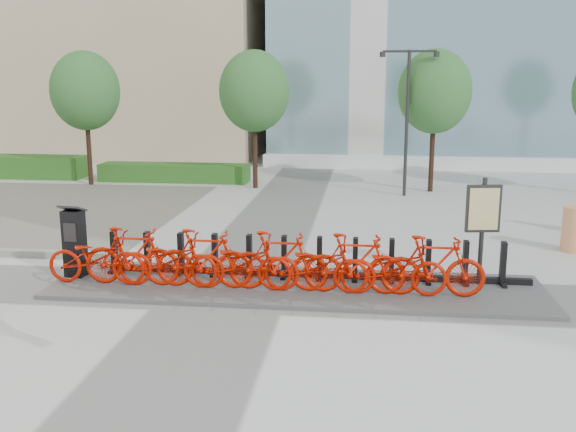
# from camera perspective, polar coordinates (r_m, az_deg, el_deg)

# --- Properties ---
(ground) EXTENTS (120.00, 120.00, 0.00)m
(ground) POSITION_cam_1_polar(r_m,az_deg,el_deg) (12.58, -5.38, -6.67)
(ground) COLOR #B4B4B4
(hedge_b) EXTENTS (6.00, 1.20, 0.70)m
(hedge_b) POSITION_cam_1_polar(r_m,az_deg,el_deg) (26.22, -10.05, 3.82)
(hedge_b) COLOR #2D6D21
(hedge_b) RESTS_ON ground
(tree_0) EXTENTS (2.60, 2.60, 5.10)m
(tree_0) POSITION_cam_1_polar(r_m,az_deg,el_deg) (25.90, -17.58, 10.55)
(tree_0) COLOR black
(tree_0) RESTS_ON ground
(tree_1) EXTENTS (2.60, 2.60, 5.10)m
(tree_1) POSITION_cam_1_polar(r_m,az_deg,el_deg) (23.99, -3.01, 11.01)
(tree_1) COLOR black
(tree_1) RESTS_ON ground
(tree_2) EXTENTS (2.60, 2.60, 5.10)m
(tree_2) POSITION_cam_1_polar(r_m,az_deg,el_deg) (23.76, 12.91, 10.71)
(tree_2) COLOR black
(tree_2) RESTS_ON ground
(streetlamp) EXTENTS (2.00, 0.20, 5.00)m
(streetlamp) POSITION_cam_1_polar(r_m,az_deg,el_deg) (22.70, 10.57, 9.61)
(streetlamp) COLOR black
(streetlamp) RESTS_ON ground
(dock_pad) EXTENTS (9.60, 2.40, 0.08)m
(dock_pad) POSITION_cam_1_polar(r_m,az_deg,el_deg) (12.65, 0.71, -6.31)
(dock_pad) COLOR #4D4D4D
(dock_pad) RESTS_ON ground
(dock_rail_posts) EXTENTS (8.02, 0.50, 0.85)m
(dock_rail_posts) POSITION_cam_1_polar(r_m,az_deg,el_deg) (12.96, 1.20, -3.71)
(dock_rail_posts) COLOR black
(dock_rail_posts) RESTS_ON dock_pad
(bike_0) EXTENTS (1.97, 0.69, 1.04)m
(bike_0) POSITION_cam_1_polar(r_m,az_deg,el_deg) (13.14, -16.65, -3.58)
(bike_0) COLOR #A81100
(bike_0) RESTS_ON dock_pad
(bike_1) EXTENTS (1.91, 0.54, 1.15)m
(bike_1) POSITION_cam_1_polar(r_m,az_deg,el_deg) (12.86, -13.72, -3.49)
(bike_1) COLOR #A81100
(bike_1) RESTS_ON dock_pad
(bike_2) EXTENTS (1.97, 0.69, 1.04)m
(bike_2) POSITION_cam_1_polar(r_m,az_deg,el_deg) (12.65, -10.64, -3.89)
(bike_2) COLOR #A81100
(bike_2) RESTS_ON dock_pad
(bike_3) EXTENTS (1.91, 0.54, 1.15)m
(bike_3) POSITION_cam_1_polar(r_m,az_deg,el_deg) (12.44, -7.47, -3.78)
(bike_3) COLOR #A81100
(bike_3) RESTS_ON dock_pad
(bike_4) EXTENTS (1.97, 0.69, 1.04)m
(bike_4) POSITION_cam_1_polar(r_m,az_deg,el_deg) (12.30, -4.20, -4.16)
(bike_4) COLOR #A81100
(bike_4) RESTS_ON dock_pad
(bike_5) EXTENTS (1.91, 0.54, 1.15)m
(bike_5) POSITION_cam_1_polar(r_m,az_deg,el_deg) (12.17, -0.87, -4.03)
(bike_5) COLOR #A81100
(bike_5) RESTS_ON dock_pad
(bike_6) EXTENTS (1.97, 0.69, 1.04)m
(bike_6) POSITION_cam_1_polar(r_m,az_deg,el_deg) (12.11, 2.52, -4.40)
(bike_6) COLOR #A81100
(bike_6) RESTS_ON dock_pad
(bike_7) EXTENTS (1.91, 0.54, 1.15)m
(bike_7) POSITION_cam_1_polar(r_m,az_deg,el_deg) (12.07, 5.94, -4.23)
(bike_7) COLOR #A81100
(bike_7) RESTS_ON dock_pad
(bike_8) EXTENTS (1.97, 0.69, 1.04)m
(bike_8) POSITION_cam_1_polar(r_m,az_deg,el_deg) (12.10, 9.36, -4.57)
(bike_8) COLOR #A81100
(bike_8) RESTS_ON dock_pad
(bike_9) EXTENTS (1.91, 0.54, 1.15)m
(bike_9) POSITION_cam_1_polar(r_m,az_deg,el_deg) (12.14, 12.77, -4.38)
(bike_9) COLOR #A81100
(bike_9) RESTS_ON dock_pad
(kiosk) EXTENTS (0.50, 0.43, 1.49)m
(kiosk) POSITION_cam_1_polar(r_m,az_deg,el_deg) (13.73, -18.45, -2.19)
(kiosk) COLOR black
(kiosk) RESTS_ON dock_pad
(construction_barrel) EXTENTS (0.59, 0.59, 1.07)m
(construction_barrel) POSITION_cam_1_polar(r_m,az_deg,el_deg) (16.69, 24.08, -1.08)
(construction_barrel) COLOR #EC5E00
(construction_barrel) RESTS_ON ground
(map_sign) EXTENTS (0.70, 0.22, 2.12)m
(map_sign) POSITION_cam_1_polar(r_m,az_deg,el_deg) (13.43, 16.95, 0.25)
(map_sign) COLOR black
(map_sign) RESTS_ON ground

